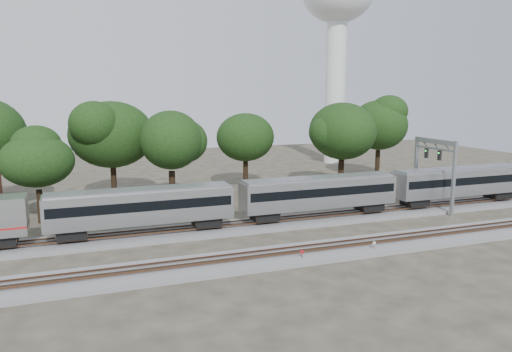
{
  "coord_description": "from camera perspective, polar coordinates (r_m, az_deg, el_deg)",
  "views": [
    {
      "loc": [
        -14.89,
        -40.76,
        13.8
      ],
      "look_at": [
        2.21,
        5.0,
        5.55
      ],
      "focal_mm": 35.0,
      "sensor_mm": 36.0,
      "label": 1
    }
  ],
  "objects": [
    {
      "name": "tree_2",
      "position": [
        56.99,
        -23.76,
        1.55
      ],
      "size": [
        6.77,
        6.77,
        9.55
      ],
      "color": "black",
      "rests_on": "ground"
    },
    {
      "name": "track_far",
      "position": [
        50.92,
        -2.73,
        -5.91
      ],
      "size": [
        160.0,
        5.0,
        0.73
      ],
      "color": "slate",
      "rests_on": "ground"
    },
    {
      "name": "switch_stand_red",
      "position": [
        41.45,
        5.29,
        -8.93
      ],
      "size": [
        0.33,
        0.1,
        1.05
      ],
      "rotation": [
        0.0,
        0.0,
        -0.22
      ],
      "color": "#512D19",
      "rests_on": "ground"
    },
    {
      "name": "tree_5",
      "position": [
        70.56,
        -1.21,
        4.43
      ],
      "size": [
        7.61,
        7.61,
        10.73
      ],
      "color": "black",
      "rests_on": "ground"
    },
    {
      "name": "tree_3",
      "position": [
        65.09,
        -16.17,
        4.55
      ],
      "size": [
        8.68,
        8.68,
        12.24
      ],
      "color": "black",
      "rests_on": "ground"
    },
    {
      "name": "signal_gantry",
      "position": [
        61.84,
        19.72,
        1.9
      ],
      "size": [
        0.58,
        6.92,
        8.42
      ],
      "color": "gray",
      "rests_on": "ground"
    },
    {
      "name": "tree_7",
      "position": [
        81.52,
        13.88,
        5.66
      ],
      "size": [
        8.79,
        8.79,
        12.39
      ],
      "color": "black",
      "rests_on": "ground"
    },
    {
      "name": "track_near",
      "position": [
        41.93,
        1.5,
        -9.34
      ],
      "size": [
        160.0,
        5.0,
        0.73
      ],
      "color": "slate",
      "rests_on": "ground"
    },
    {
      "name": "ground",
      "position": [
        45.54,
        -0.4,
        -8.06
      ],
      "size": [
        160.0,
        160.0,
        0.0
      ],
      "primitive_type": "plane",
      "color": "#383328",
      "rests_on": "ground"
    },
    {
      "name": "tree_4",
      "position": [
        60.34,
        -9.7,
        4.05
      ],
      "size": [
        8.28,
        8.28,
        11.67
      ],
      "color": "black",
      "rests_on": "ground"
    },
    {
      "name": "switch_stand_white",
      "position": [
        44.68,
        13.35,
        -7.75
      ],
      "size": [
        0.34,
        0.08,
        1.07
      ],
      "rotation": [
        0.0,
        0.0,
        0.15
      ],
      "color": "#512D19",
      "rests_on": "ground"
    },
    {
      "name": "water_tower",
      "position": [
        100.44,
        9.29,
        17.8
      ],
      "size": [
        13.84,
        13.84,
        38.31
      ],
      "color": "silver",
      "rests_on": "ground"
    },
    {
      "name": "switch_lever",
      "position": [
        43.04,
        10.19,
        -9.06
      ],
      "size": [
        0.57,
        0.46,
        0.3
      ],
      "primitive_type": "cube",
      "rotation": [
        0.0,
        0.0,
        -0.36
      ],
      "color": "#512D19",
      "rests_on": "ground"
    },
    {
      "name": "tree_6",
      "position": [
        70.43,
        9.82,
        5.06
      ],
      "size": [
        8.58,
        8.58,
        12.09
      ],
      "color": "black",
      "rests_on": "ground"
    },
    {
      "name": "train",
      "position": [
        58.94,
        15.5,
        -1.12
      ],
      "size": [
        109.41,
        3.12,
        4.6
      ],
      "color": "#B5B8BD",
      "rests_on": "ground"
    }
  ]
}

